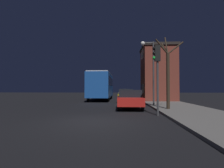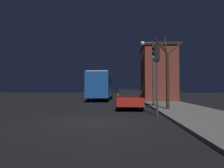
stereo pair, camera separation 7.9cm
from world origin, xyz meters
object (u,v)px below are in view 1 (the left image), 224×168
(car_near_lane, at_px, (130,99))
(car_far_lane, at_px, (124,93))
(bus, at_px, (101,84))
(streetlamp, at_px, (150,63))
(car_mid_lane, at_px, (126,95))
(bare_tree, at_px, (168,73))
(traffic_light, at_px, (157,65))

(car_near_lane, bearing_deg, car_far_lane, 90.49)
(bus, distance_m, car_far_lane, 7.06)
(streetlamp, height_order, car_near_lane, streetlamp)
(car_mid_lane, bearing_deg, car_near_lane, -88.91)
(streetlamp, distance_m, bare_tree, 3.13)
(bus, bearing_deg, bare_tree, -62.02)
(bare_tree, xyz_separation_m, bus, (-5.95, 11.20, -0.52))
(car_far_lane, bearing_deg, car_mid_lane, -90.00)
(traffic_light, relative_size, car_mid_lane, 0.87)
(bare_tree, bearing_deg, car_far_lane, 98.97)
(traffic_light, bearing_deg, car_near_lane, 113.28)
(bare_tree, bearing_deg, traffic_light, -117.52)
(streetlamp, xyz_separation_m, car_far_lane, (-1.98, 14.52, -2.96))
(bare_tree, height_order, car_far_lane, bare_tree)
(streetlamp, height_order, bus, streetlamp)
(traffic_light, height_order, car_near_lane, traffic_light)
(streetlamp, xyz_separation_m, car_near_lane, (-1.84, -1.87, -2.97))
(traffic_light, xyz_separation_m, car_near_lane, (-1.40, 3.25, -2.11))
(streetlamp, bearing_deg, bus, 121.83)
(car_mid_lane, height_order, car_far_lane, car_far_lane)
(bare_tree, distance_m, car_far_lane, 17.66)
(bus, height_order, car_mid_lane, bus)
(bare_tree, xyz_separation_m, car_mid_lane, (-2.74, 8.29, -1.87))
(car_near_lane, relative_size, car_mid_lane, 0.91)
(traffic_light, distance_m, car_far_lane, 19.81)
(streetlamp, xyz_separation_m, traffic_light, (-0.44, -5.13, -0.87))
(streetlamp, bearing_deg, traffic_light, -94.95)
(car_far_lane, bearing_deg, traffic_light, -85.52)
(car_near_lane, bearing_deg, bare_tree, -20.18)
(car_far_lane, bearing_deg, bare_tree, -81.03)
(bare_tree, height_order, car_mid_lane, bare_tree)
(car_far_lane, bearing_deg, bus, -117.63)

